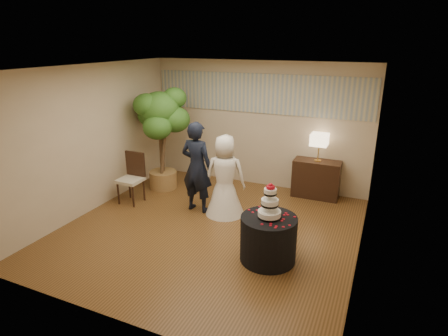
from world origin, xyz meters
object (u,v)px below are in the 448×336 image
at_px(console, 316,179).
at_px(side_chair, 130,179).
at_px(table_lamp, 319,148).
at_px(ficus_tree, 161,139).
at_px(bride, 225,175).
at_px(groom, 197,167).
at_px(wedding_cake, 270,201).
at_px(cake_table, 268,239).

relative_size(console, side_chair, 0.93).
relative_size(table_lamp, ficus_tree, 0.25).
relative_size(bride, console, 1.62).
xyz_separation_m(table_lamp, side_chair, (-3.43, -1.84, -0.58)).
xyz_separation_m(groom, console, (2.00, 1.61, -0.49)).
bearing_deg(groom, table_lamp, -137.06).
bearing_deg(side_chair, wedding_cake, -15.37).
bearing_deg(ficus_tree, side_chair, -99.63).
distance_m(bride, cake_table, 1.79).
bearing_deg(side_chair, table_lamp, 28.65).
distance_m(console, side_chair, 3.89).
height_order(bride, console, bride).
distance_m(groom, ficus_tree, 1.48).
distance_m(cake_table, wedding_cake, 0.63).
relative_size(groom, cake_table, 2.10).
bearing_deg(table_lamp, groom, -141.11).
bearing_deg(cake_table, table_lamp, 86.00).
bearing_deg(groom, bride, -168.86).
xyz_separation_m(bride, table_lamp, (1.44, 1.54, 0.31)).
xyz_separation_m(wedding_cake, side_chair, (-3.23, 0.91, -0.47)).
relative_size(console, table_lamp, 1.67).
distance_m(bride, console, 2.15).
relative_size(groom, table_lamp, 3.08).
xyz_separation_m(console, table_lamp, (0.00, 0.00, 0.69)).
height_order(bride, table_lamp, bride).
xyz_separation_m(bride, cake_table, (1.25, -1.21, -0.43)).
height_order(wedding_cake, ficus_tree, ficus_tree).
relative_size(bride, wedding_cake, 2.89).
xyz_separation_m(console, ficus_tree, (-3.27, -0.88, 0.75)).
relative_size(groom, console, 1.84).
xyz_separation_m(console, side_chair, (-3.43, -1.84, 0.12)).
height_order(bride, ficus_tree, ficus_tree).
height_order(groom, cake_table, groom).
height_order(console, table_lamp, table_lamp).
bearing_deg(console, table_lamp, 0.00).
bearing_deg(bride, wedding_cake, 121.33).
relative_size(bride, ficus_tree, 0.68).
height_order(groom, console, groom).
height_order(cake_table, wedding_cake, wedding_cake).
bearing_deg(console, wedding_cake, -94.76).
bearing_deg(bride, side_chair, -6.05).
relative_size(bride, cake_table, 1.85).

